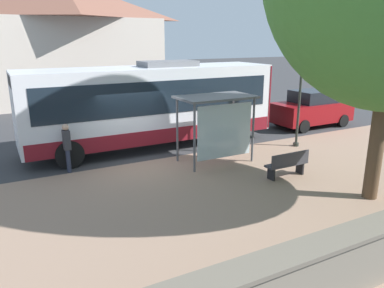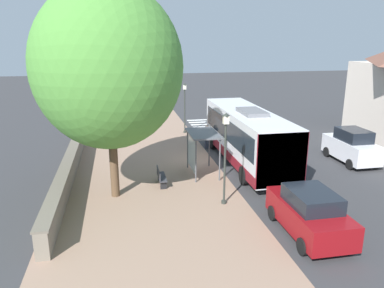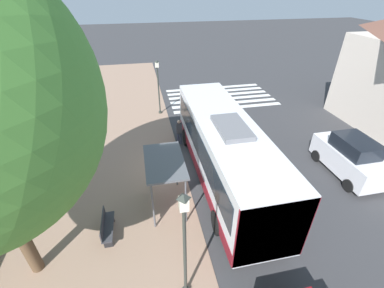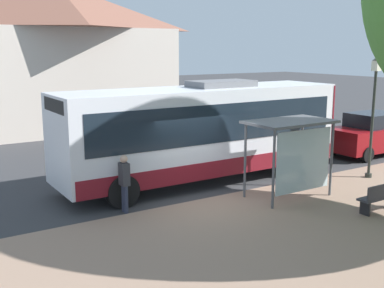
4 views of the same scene
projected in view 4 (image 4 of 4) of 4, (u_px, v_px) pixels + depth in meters
ground_plane at (199, 200)px, 14.87m from camera, size 120.00×120.00×0.00m
sidewalk_plaza at (305, 250)px, 11.14m from camera, size 9.00×44.00×0.02m
background_building at (58, 55)px, 27.56m from camera, size 7.52×12.65×8.27m
bus at (203, 130)px, 16.68m from camera, size 2.65×10.28×3.51m
bus_shelter at (293, 135)px, 14.70m from camera, size 1.61×2.71×2.44m
pedestrian at (124, 179)px, 13.58m from camera, size 0.34×0.22×1.68m
bench at (381, 196)px, 13.67m from camera, size 0.40×1.53×0.88m
street_lamp_far at (373, 107)px, 16.93m from camera, size 0.28×0.28×4.33m
parked_car_behind_bus at (371, 134)px, 21.08m from camera, size 2.01×4.15×1.85m
parked_car_far_lane at (142, 126)px, 22.72m from camera, size 1.85×3.94×2.11m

